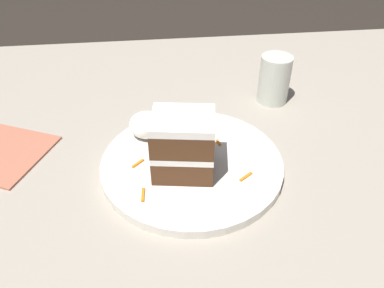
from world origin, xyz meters
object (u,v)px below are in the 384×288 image
(orange_garnish, at_px, (192,127))
(drinking_glass, at_px, (274,82))
(plate, at_px, (192,165))
(cream_dollop, at_px, (147,125))
(cake_slice, at_px, (183,145))

(orange_garnish, relative_size, drinking_glass, 0.57)
(plate, relative_size, drinking_glass, 3.02)
(cream_dollop, bearing_deg, orange_garnish, -170.59)
(cream_dollop, relative_size, orange_garnish, 1.08)
(plate, height_order, cream_dollop, cream_dollop)
(plate, relative_size, cream_dollop, 4.84)
(drinking_glass, bearing_deg, cream_dollop, 23.89)
(cake_slice, relative_size, drinking_glass, 1.05)
(plate, relative_size, orange_garnish, 5.25)
(orange_garnish, bearing_deg, cream_dollop, 9.41)
(cream_dollop, xyz_separation_m, drinking_glass, (-0.26, -0.11, 0.00))
(cake_slice, distance_m, drinking_glass, 0.29)
(cake_slice, xyz_separation_m, cream_dollop, (0.05, -0.10, -0.03))
(cake_slice, relative_size, cream_dollop, 1.68)
(plate, height_order, orange_garnish, orange_garnish)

